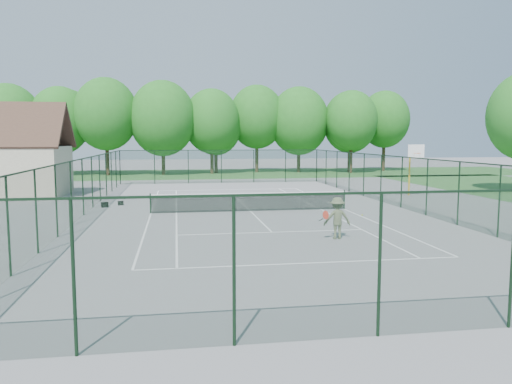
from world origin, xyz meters
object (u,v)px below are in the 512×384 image
at_px(tennis_net, 250,201).
at_px(tennis_player, 337,218).
at_px(sports_bag_a, 105,205).
at_px(basketball_goal, 413,160).

bearing_deg(tennis_net, tennis_player, -73.95).
bearing_deg(sports_bag_a, tennis_net, -43.58).
bearing_deg(tennis_player, basketball_goal, 53.56).
height_order(tennis_net, tennis_player, tennis_player).
relative_size(tennis_net, basketball_goal, 3.04).
bearing_deg(tennis_player, tennis_net, 106.05).
relative_size(basketball_goal, tennis_player, 1.71).
xyz_separation_m(sports_bag_a, tennis_player, (10.67, -11.12, 0.70)).
xyz_separation_m(basketball_goal, tennis_player, (-9.99, -13.53, -1.72)).
bearing_deg(tennis_net, sports_bag_a, 160.58).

